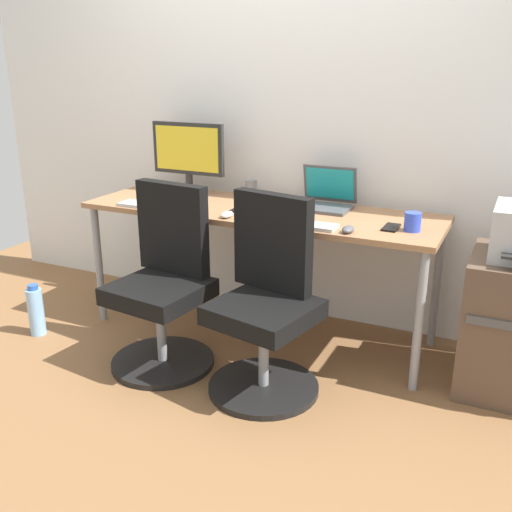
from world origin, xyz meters
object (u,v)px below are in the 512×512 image
at_px(office_chair_right, 267,305).
at_px(open_laptop, 325,198).
at_px(office_chair_left, 165,286).
at_px(water_bottle_on_floor, 36,311).
at_px(coffee_mug, 413,222).
at_px(desktop_monitor, 188,153).

relative_size(office_chair_right, open_laptop, 3.03).
height_order(office_chair_right, open_laptop, open_laptop).
distance_m(office_chair_left, open_laptop, 1.01).
distance_m(office_chair_right, water_bottle_on_floor, 1.47).
relative_size(open_laptop, coffee_mug, 3.37).
xyz_separation_m(office_chair_left, desktop_monitor, (-0.26, 0.69, 0.57)).
xyz_separation_m(office_chair_left, office_chair_right, (0.58, -0.00, 0.00)).
bearing_deg(coffee_mug, office_chair_left, -159.33).
bearing_deg(desktop_monitor, coffee_mug, -10.35).
height_order(desktop_monitor, coffee_mug, desktop_monitor).
relative_size(office_chair_left, coffee_mug, 10.22).
height_order(office_chair_left, open_laptop, open_laptop).
bearing_deg(coffee_mug, water_bottle_on_floor, -165.83).
bearing_deg(open_laptop, desktop_monitor, -179.13).
bearing_deg(office_chair_right, office_chair_left, 179.91).
bearing_deg(desktop_monitor, office_chair_right, -39.50).
xyz_separation_m(office_chair_right, coffee_mug, (0.57, 0.44, 0.37)).
xyz_separation_m(office_chair_left, water_bottle_on_floor, (-0.86, -0.07, -0.28)).
bearing_deg(office_chair_right, water_bottle_on_floor, -177.11).
bearing_deg(open_laptop, water_bottle_on_floor, -152.17).
bearing_deg(water_bottle_on_floor, desktop_monitor, 51.92).
distance_m(desktop_monitor, open_laptop, 0.90).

